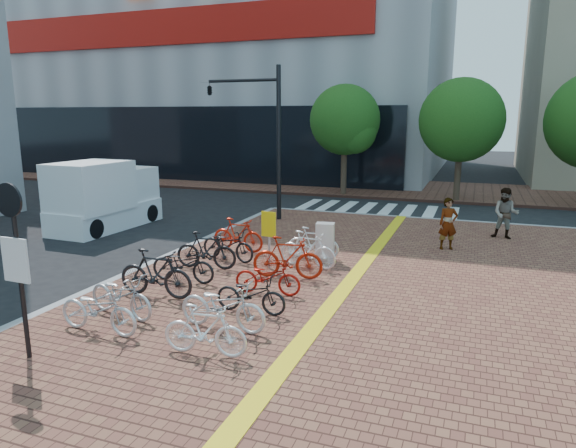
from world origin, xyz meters
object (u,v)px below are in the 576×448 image
at_px(bike_12, 308,250).
at_px(pedestrian_a, 448,224).
at_px(bike_2, 155,273).
at_px(bike_5, 228,244).
at_px(notice_sign, 16,250).
at_px(box_truck, 104,197).
at_px(traffic_light_pole, 246,114).
at_px(yellow_sign, 269,229).
at_px(utility_box, 325,242).
at_px(bike_7, 205,330).
at_px(bike_10, 268,277).
at_px(bike_3, 183,264).
at_px(bike_13, 313,243).
at_px(bike_11, 288,258).
at_px(bike_8, 223,306).
at_px(bike_9, 251,294).
at_px(bike_0, 98,310).
at_px(bike_1, 121,295).
at_px(bike_4, 206,250).
at_px(pedestrian_b, 506,213).
at_px(bike_6, 238,235).

relative_size(bike_12, pedestrian_a, 1.04).
bearing_deg(bike_2, bike_5, -4.78).
bearing_deg(notice_sign, box_truck, 123.07).
relative_size(notice_sign, traffic_light_pole, 0.51).
height_order(yellow_sign, notice_sign, notice_sign).
relative_size(bike_12, utility_box, 1.50).
distance_m(bike_7, bike_10, 3.43).
distance_m(bike_5, box_truck, 7.60).
xyz_separation_m(bike_3, traffic_light_pole, (-2.11, 8.64, 3.85)).
relative_size(bike_10, bike_12, 0.94).
bearing_deg(bike_7, bike_3, 30.60).
bearing_deg(notice_sign, bike_3, 86.18).
relative_size(bike_3, bike_13, 1.13).
bearing_deg(bike_5, bike_13, -53.84).
bearing_deg(bike_7, bike_11, -4.07).
relative_size(bike_5, bike_8, 0.97).
bearing_deg(notice_sign, bike_9, 49.67).
relative_size(bike_2, box_truck, 0.41).
distance_m(bike_0, yellow_sign, 5.51).
bearing_deg(notice_sign, yellow_sign, 73.29).
height_order(utility_box, notice_sign, notice_sign).
height_order(bike_0, bike_1, same).
bearing_deg(utility_box, bike_11, -104.36).
relative_size(bike_4, box_truck, 0.38).
relative_size(bike_7, bike_10, 0.97).
bearing_deg(pedestrian_b, bike_7, -105.22).
relative_size(bike_5, traffic_light_pole, 0.30).
distance_m(bike_4, bike_12, 2.90).
xyz_separation_m(bike_0, bike_12, (2.53, 5.75, 0.04)).
distance_m(bike_7, bike_12, 5.90).
height_order(bike_6, bike_9, bike_6).
bearing_deg(notice_sign, bike_0, 71.38).
bearing_deg(bike_7, utility_box, -8.83).
height_order(bike_11, bike_13, bike_11).
relative_size(bike_4, utility_box, 1.52).
relative_size(pedestrian_a, yellow_sign, 1.02).
xyz_separation_m(bike_1, pedestrian_a, (6.28, 8.43, 0.36)).
height_order(bike_5, bike_12, bike_12).
xyz_separation_m(bike_4, yellow_sign, (1.68, 0.60, 0.61)).
bearing_deg(bike_12, bike_5, 100.92).
height_order(bike_6, pedestrian_a, pedestrian_a).
bearing_deg(bike_12, traffic_light_pole, 45.65).
height_order(bike_2, bike_4, bike_2).
distance_m(bike_1, pedestrian_a, 10.52).
bearing_deg(utility_box, box_truck, 168.01).
bearing_deg(traffic_light_pole, bike_9, -64.95).
relative_size(bike_11, box_truck, 0.40).
bearing_deg(bike_7, bike_13, -5.03).
xyz_separation_m(bike_1, traffic_light_pole, (-2.12, 11.17, 3.84)).
distance_m(bike_6, bike_13, 2.52).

